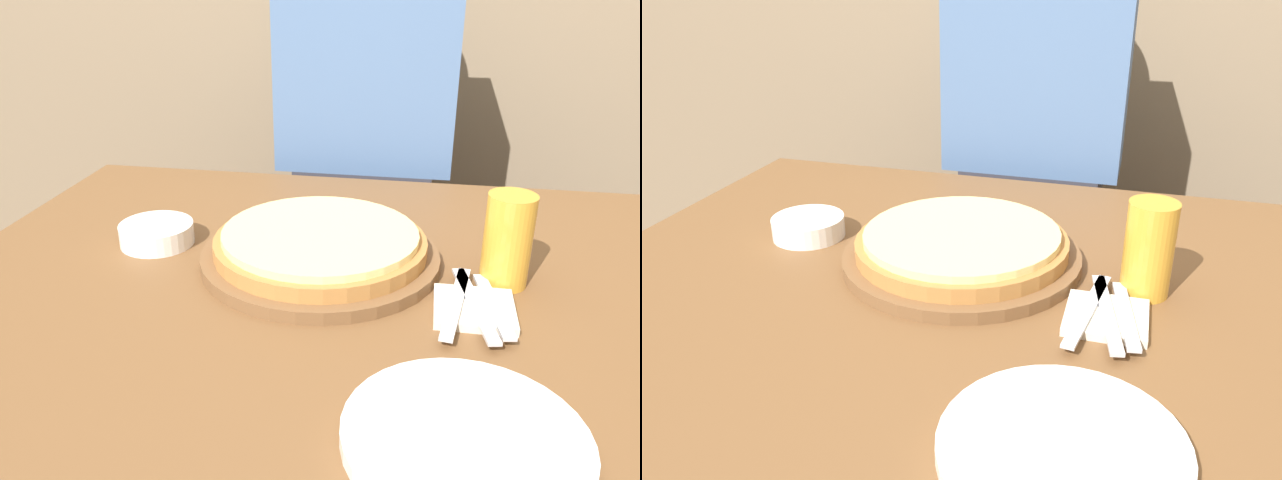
# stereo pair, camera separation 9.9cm
# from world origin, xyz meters

# --- Properties ---
(dining_table) EXTENTS (1.26, 1.00, 0.72)m
(dining_table) POSITION_xyz_m (0.00, 0.00, 0.36)
(dining_table) COLOR brown
(dining_table) RESTS_ON ground_plane
(pizza_on_board) EXTENTS (0.38, 0.38, 0.06)m
(pizza_on_board) POSITION_xyz_m (-0.04, 0.07, 0.75)
(pizza_on_board) COLOR brown
(pizza_on_board) RESTS_ON dining_table
(beer_glass) EXTENTS (0.07, 0.07, 0.14)m
(beer_glass) POSITION_xyz_m (0.24, 0.05, 0.80)
(beer_glass) COLOR gold
(beer_glass) RESTS_ON dining_table
(dinner_plate) EXTENTS (0.25, 0.25, 0.02)m
(dinner_plate) POSITION_xyz_m (0.17, -0.31, 0.73)
(dinner_plate) COLOR white
(dinner_plate) RESTS_ON dining_table
(side_bowl) EXTENTS (0.13, 0.13, 0.04)m
(side_bowl) POSITION_xyz_m (-0.33, 0.10, 0.74)
(side_bowl) COLOR white
(side_bowl) RESTS_ON dining_table
(napkin_stack) EXTENTS (0.11, 0.11, 0.01)m
(napkin_stack) POSITION_xyz_m (0.19, -0.04, 0.73)
(napkin_stack) COLOR beige
(napkin_stack) RESTS_ON dining_table
(fork) EXTENTS (0.05, 0.20, 0.00)m
(fork) POSITION_xyz_m (0.17, -0.04, 0.74)
(fork) COLOR silver
(fork) RESTS_ON napkin_stack
(dinner_knife) EXTENTS (0.06, 0.20, 0.00)m
(dinner_knife) POSITION_xyz_m (0.19, -0.04, 0.74)
(dinner_knife) COLOR silver
(dinner_knife) RESTS_ON napkin_stack
(spoon) EXTENTS (0.05, 0.17, 0.00)m
(spoon) POSITION_xyz_m (0.22, -0.04, 0.74)
(spoon) COLOR silver
(spoon) RESTS_ON napkin_stack
(diner_person) EXTENTS (0.41, 0.21, 1.33)m
(diner_person) POSITION_xyz_m (-0.04, 0.68, 0.65)
(diner_person) COLOR #33333D
(diner_person) RESTS_ON ground_plane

